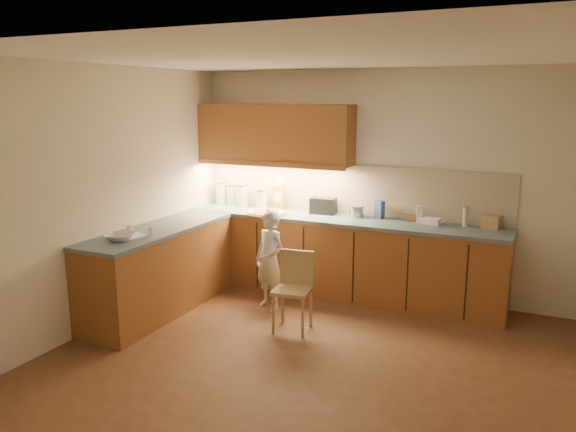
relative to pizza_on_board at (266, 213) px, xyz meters
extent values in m
plane|color=brown|center=(1.24, -1.52, -0.94)|extent=(4.50, 4.50, 0.00)
cube|color=beige|center=(1.24, 0.48, 0.36)|extent=(4.50, 0.04, 2.60)
cube|color=beige|center=(1.24, -3.52, 0.36)|extent=(4.50, 0.04, 2.60)
cube|color=beige|center=(-1.01, -1.52, 0.36)|extent=(0.04, 4.00, 2.60)
cube|color=white|center=(1.24, -1.52, 1.66)|extent=(4.50, 4.00, 0.04)
cube|color=#93592A|center=(0.86, 0.18, -0.50)|extent=(3.75, 0.60, 0.88)
cube|color=#93592A|center=(-0.71, -1.12, -0.50)|extent=(0.60, 2.00, 0.88)
cube|color=#4D606E|center=(0.86, 0.18, -0.04)|extent=(3.77, 0.62, 0.04)
cube|color=#4D606E|center=(-0.71, -1.12, -0.04)|extent=(0.62, 2.02, 0.04)
cube|color=black|center=(-0.66, -0.12, -0.50)|extent=(0.02, 0.01, 0.80)
cube|color=black|center=(-0.06, -0.12, -0.50)|extent=(0.02, 0.01, 0.80)
cube|color=black|center=(0.54, -0.12, -0.50)|extent=(0.02, 0.01, 0.80)
cube|color=black|center=(1.14, -0.12, -0.50)|extent=(0.02, 0.01, 0.80)
cube|color=black|center=(1.74, -0.12, -0.50)|extent=(0.02, 0.01, 0.80)
cube|color=black|center=(2.34, -0.12, -0.50)|extent=(0.02, 0.01, 0.80)
cube|color=#C1B296|center=(0.86, 0.47, 0.27)|extent=(3.75, 0.02, 0.58)
cube|color=#93592A|center=(-0.04, 0.31, 0.91)|extent=(1.95, 0.35, 0.70)
cube|color=#93592A|center=(-0.04, 0.13, 0.56)|extent=(1.95, 0.02, 0.06)
cylinder|color=#A58052|center=(0.00, 0.00, -0.01)|extent=(0.47, 0.47, 0.02)
cylinder|color=#F3E3BE|center=(0.00, 0.00, 0.01)|extent=(0.41, 0.41, 0.02)
cylinder|color=#D1421B|center=(0.00, 0.00, 0.02)|extent=(0.33, 0.33, 0.01)
sphere|color=white|center=(0.05, -0.04, 0.04)|extent=(0.06, 0.06, 0.06)
cylinder|color=white|center=(0.09, -0.09, 0.07)|extent=(0.03, 0.11, 0.19)
imported|color=silver|center=(0.33, -0.56, -0.40)|extent=(0.46, 0.38, 1.09)
cylinder|color=tan|center=(0.68, -1.18, -0.74)|extent=(0.03, 0.03, 0.40)
cylinder|color=tan|center=(0.98, -1.14, -0.74)|extent=(0.03, 0.03, 0.40)
cylinder|color=tan|center=(0.64, -0.88, -0.74)|extent=(0.03, 0.03, 0.40)
cylinder|color=tan|center=(0.94, -0.84, -0.74)|extent=(0.03, 0.03, 0.40)
cube|color=tan|center=(0.81, -1.01, -0.53)|extent=(0.40, 0.40, 0.04)
cube|color=tan|center=(0.79, -0.85, -0.33)|extent=(0.35, 0.08, 0.35)
imported|color=silver|center=(-0.71, -1.70, 0.01)|extent=(0.36, 0.36, 0.07)
cylinder|color=silver|center=(-0.83, 0.35, 0.12)|extent=(0.14, 0.14, 0.27)
cylinder|color=tan|center=(-0.83, 0.35, 0.26)|extent=(0.15, 0.15, 0.02)
cylinder|color=beige|center=(-0.68, 0.37, 0.10)|extent=(0.14, 0.14, 0.25)
cylinder|color=tan|center=(-0.68, 0.37, 0.24)|extent=(0.15, 0.15, 0.02)
cylinder|color=silver|center=(-0.51, 0.32, 0.11)|extent=(0.14, 0.14, 0.26)
cylinder|color=gray|center=(-0.51, 0.32, 0.25)|extent=(0.15, 0.15, 0.02)
cylinder|color=white|center=(-0.22, 0.31, 0.09)|extent=(0.14, 0.14, 0.22)
cylinder|color=tan|center=(-0.22, 0.31, 0.21)|extent=(0.15, 0.15, 0.02)
cube|color=#AE9922|center=(-0.01, 0.37, 0.13)|extent=(0.13, 0.11, 0.30)
cube|color=silver|center=(-0.01, 0.37, 0.31)|extent=(0.08, 0.07, 0.05)
cube|color=black|center=(0.60, 0.33, 0.07)|extent=(0.30, 0.18, 0.19)
cube|color=#A2A2A7|center=(0.56, 0.32, 0.17)|extent=(0.04, 0.13, 0.00)
cube|color=#A2A2A7|center=(0.64, 0.33, 0.17)|extent=(0.04, 0.13, 0.00)
cylinder|color=#AAAAAF|center=(1.02, 0.31, 0.04)|extent=(0.17, 0.17, 0.12)
cylinder|color=#AAAAAF|center=(1.02, 0.31, 0.11)|extent=(0.18, 0.18, 0.01)
cube|color=#304E92|center=(1.28, 0.36, 0.08)|extent=(0.12, 0.11, 0.20)
cube|color=#A87C5A|center=(1.61, 0.37, 0.03)|extent=(0.15, 0.12, 0.09)
cube|color=white|center=(1.74, 0.34, 0.07)|extent=(0.08, 0.08, 0.18)
cube|color=white|center=(1.89, 0.30, 0.02)|extent=(0.20, 0.15, 0.07)
cylinder|color=beige|center=(2.23, 0.34, 0.08)|extent=(0.06, 0.06, 0.20)
cylinder|color=tan|center=(2.23, 0.34, 0.19)|extent=(0.07, 0.07, 0.01)
cube|color=#A8825A|center=(2.50, 0.36, 0.05)|extent=(0.22, 0.19, 0.15)
cube|color=white|center=(-0.72, -1.55, -0.01)|extent=(0.34, 0.31, 0.02)
cylinder|color=white|center=(-0.83, -1.42, 0.02)|extent=(0.07, 0.07, 0.08)
cylinder|color=white|center=(-0.60, -1.37, 0.02)|extent=(0.06, 0.06, 0.08)
camera|label=1|loc=(3.00, -5.78, 1.33)|focal=35.00mm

